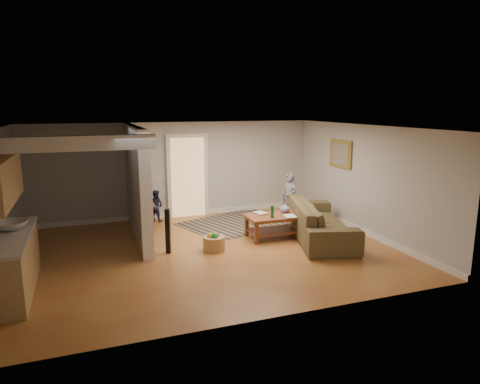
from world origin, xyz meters
name	(u,v)px	position (x,y,z in m)	size (l,w,h in m)	color
ground	(207,251)	(0.00, 0.00, 0.00)	(7.50, 7.50, 0.00)	brown
room_shell	(149,181)	(-1.07, 0.43, 1.46)	(7.54, 6.02, 2.52)	#ABA9A4
area_rug	(237,223)	(1.29, 1.81, 0.01)	(2.59, 1.90, 0.01)	black
sofa	(319,238)	(2.60, -0.01, 0.00)	(2.78, 1.09, 0.81)	#483C24
coffee_table	(277,220)	(1.72, 0.39, 0.41)	(1.35, 0.81, 0.79)	#622D17
tv_console	(145,203)	(-0.94, 2.19, 0.60)	(0.42, 1.06, 0.90)	#622D17
speaker_left	(168,231)	(-0.77, 0.17, 0.46)	(0.09, 0.09, 0.91)	black
speaker_right	(143,209)	(-1.00, 2.04, 0.50)	(0.10, 0.10, 1.00)	black
toy_basket	(214,243)	(0.14, 0.01, 0.17)	(0.45, 0.45, 0.40)	#A27246
child	(289,220)	(2.64, 1.60, 0.00)	(0.45, 0.29, 1.23)	slate
toddler	(157,221)	(-0.60, 2.70, 0.00)	(0.39, 0.31, 0.81)	#212346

